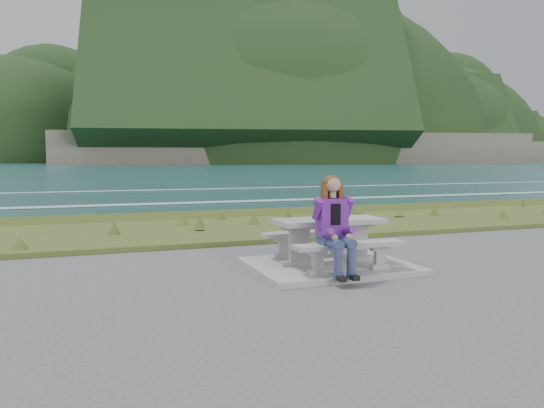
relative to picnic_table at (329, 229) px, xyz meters
name	(u,v)px	position (x,y,z in m)	size (l,w,h in m)	color
concrete_slab	(329,266)	(0.00, 0.00, -0.63)	(2.60, 2.10, 0.10)	#969691
picnic_table	(329,229)	(0.00, 0.00, 0.00)	(1.80, 0.75, 0.75)	#969691
bench_landward	(349,249)	(0.00, -0.70, -0.23)	(1.80, 0.35, 0.45)	#969691
bench_seaward	(312,237)	(0.00, 0.70, -0.23)	(1.80, 0.35, 0.45)	#969691
grass_verge	(241,231)	(0.00, 5.00, -0.68)	(160.00, 4.50, 0.22)	#3C5821
shore_drop	(214,218)	(0.00, 7.90, -0.68)	(160.00, 0.80, 2.20)	#635C4A
ocean	(146,217)	(0.00, 25.09, -2.42)	(1600.00, 1600.00, 0.09)	#1D4F54
headland_range	(321,148)	(190.28, 398.25, 9.26)	(729.83, 363.95, 209.97)	#635C4A
seated_woman	(336,239)	(-0.30, -0.84, -0.03)	(0.45, 0.77, 1.50)	navy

